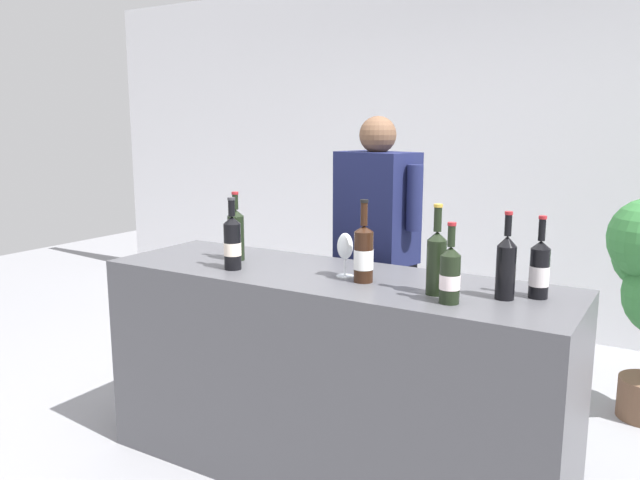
{
  "coord_description": "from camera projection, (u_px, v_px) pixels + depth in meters",
  "views": [
    {
      "loc": [
        1.37,
        -2.34,
        1.62
      ],
      "look_at": [
        -0.05,
        0.0,
        1.11
      ],
      "focal_mm": 35.26,
      "sensor_mm": 36.0,
      "label": 1
    }
  ],
  "objects": [
    {
      "name": "wall_back",
      "position": [
        497.0,
        152.0,
        4.9
      ],
      "size": [
        8.0,
        0.1,
        2.8
      ],
      "primitive_type": "cube",
      "color": "white",
      "rests_on": "ground_plane"
    },
    {
      "name": "ground_plane",
      "position": [
        328.0,
        473.0,
        2.96
      ],
      "size": [
        12.0,
        12.0,
        0.0
      ],
      "primitive_type": "plane",
      "color": "gray"
    },
    {
      "name": "wine_bottle_0",
      "position": [
        232.0,
        243.0,
        2.86
      ],
      "size": [
        0.08,
        0.08,
        0.33
      ],
      "color": "black",
      "rests_on": "counter"
    },
    {
      "name": "wine_bottle_1",
      "position": [
        364.0,
        254.0,
        2.63
      ],
      "size": [
        0.08,
        0.08,
        0.35
      ],
      "color": "black",
      "rests_on": "counter"
    },
    {
      "name": "wine_bottle_5",
      "position": [
        450.0,
        275.0,
        2.32
      ],
      "size": [
        0.08,
        0.08,
        0.3
      ],
      "color": "black",
      "rests_on": "counter"
    },
    {
      "name": "counter",
      "position": [
        329.0,
        376.0,
        2.87
      ],
      "size": [
        2.14,
        0.65,
        0.96
      ],
      "primitive_type": "cube",
      "color": "#4C4C51",
      "rests_on": "ground_plane"
    },
    {
      "name": "person_server",
      "position": [
        375.0,
        278.0,
        3.34
      ],
      "size": [
        0.55,
        0.34,
        1.66
      ],
      "color": "black",
      "rests_on": "ground_plane"
    },
    {
      "name": "wine_glass",
      "position": [
        345.0,
        248.0,
        2.72
      ],
      "size": [
        0.08,
        0.08,
        0.19
      ],
      "color": "silver",
      "rests_on": "counter"
    },
    {
      "name": "wine_bottle_3",
      "position": [
        436.0,
        260.0,
        2.43
      ],
      "size": [
        0.08,
        0.08,
        0.36
      ],
      "color": "black",
      "rests_on": "counter"
    },
    {
      "name": "wine_bottle_6",
      "position": [
        506.0,
        266.0,
        2.37
      ],
      "size": [
        0.07,
        0.07,
        0.34
      ],
      "color": "black",
      "rests_on": "counter"
    },
    {
      "name": "wine_bottle_4",
      "position": [
        236.0,
        233.0,
        3.05
      ],
      "size": [
        0.08,
        0.08,
        0.34
      ],
      "color": "black",
      "rests_on": "counter"
    },
    {
      "name": "wine_bottle_2",
      "position": [
        539.0,
        269.0,
        2.39
      ],
      "size": [
        0.08,
        0.08,
        0.32
      ],
      "color": "black",
      "rests_on": "counter"
    }
  ]
}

